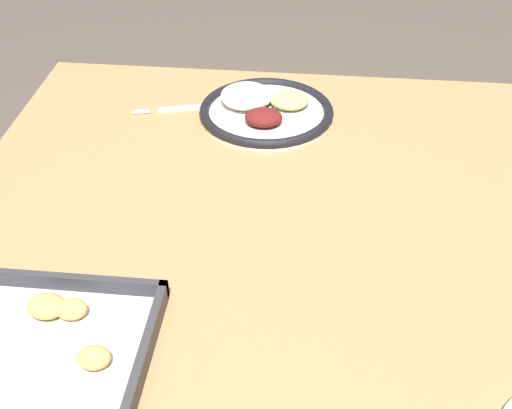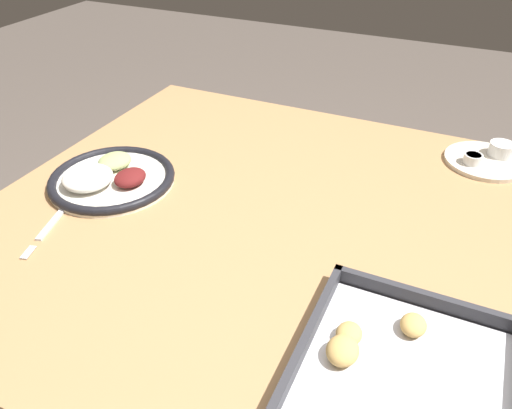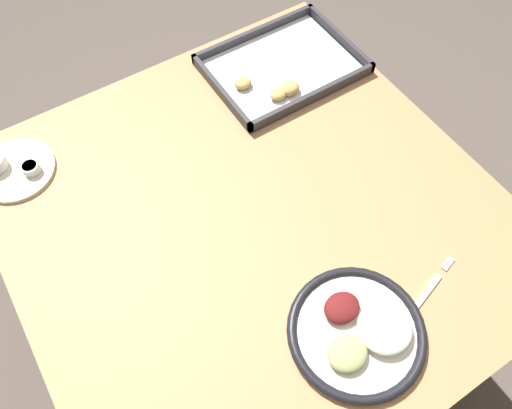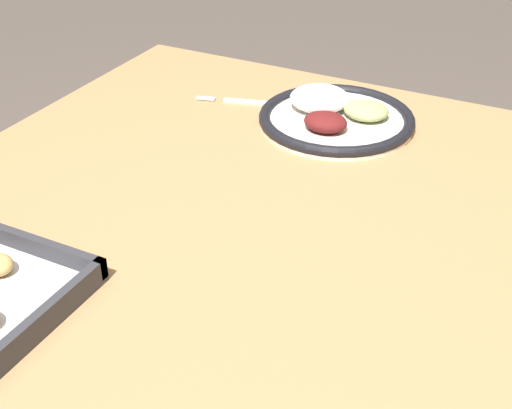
# 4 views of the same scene
# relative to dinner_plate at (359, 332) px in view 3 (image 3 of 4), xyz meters

# --- Properties ---
(ground_plane) EXTENTS (8.00, 8.00, 0.00)m
(ground_plane) POSITION_rel_dinner_plate_xyz_m (-0.02, 0.34, -0.78)
(ground_plane) COLOR #564C44
(dining_table) EXTENTS (1.04, 1.07, 0.77)m
(dining_table) POSITION_rel_dinner_plate_xyz_m (-0.02, 0.34, -0.12)
(dining_table) COLOR #AD7F51
(dining_table) RESTS_ON ground_plane
(dinner_plate) EXTENTS (0.27, 0.27, 0.05)m
(dinner_plate) POSITION_rel_dinner_plate_xyz_m (0.00, 0.00, 0.00)
(dinner_plate) COLOR white
(dinner_plate) RESTS_ON dining_table
(fork) EXTENTS (0.19, 0.07, 0.00)m
(fork) POSITION_rel_dinner_plate_xyz_m (0.16, -0.01, -0.01)
(fork) COLOR silver
(fork) RESTS_ON dining_table
(saucer_plate) EXTENTS (0.18, 0.18, 0.04)m
(saucer_plate) POSITION_rel_dinner_plate_xyz_m (-0.44, 0.73, -0.00)
(saucer_plate) COLOR beige
(saucer_plate) RESTS_ON dining_table
(baking_tray) EXTENTS (0.39, 0.29, 0.04)m
(baking_tray) POSITION_rel_dinner_plate_xyz_m (0.27, 0.67, -0.00)
(baking_tray) COLOR #333338
(baking_tray) RESTS_ON dining_table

